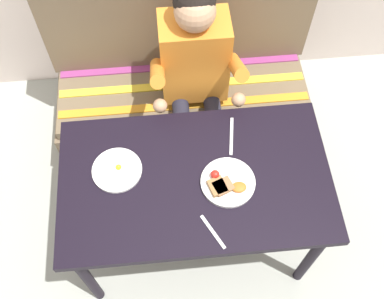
% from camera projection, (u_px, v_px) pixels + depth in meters
% --- Properties ---
extents(ground_plane, '(8.00, 8.00, 0.00)m').
position_uv_depth(ground_plane, '(194.00, 234.00, 2.66)').
color(ground_plane, '#A2A59B').
extents(table, '(1.20, 0.70, 0.73)m').
position_uv_depth(table, '(195.00, 186.00, 2.10)').
color(table, black).
rests_on(table, ground).
extents(couch, '(1.44, 0.56, 1.00)m').
position_uv_depth(couch, '(182.00, 93.00, 2.76)').
color(couch, brown).
rests_on(couch, ground).
extents(person, '(0.45, 0.61, 1.21)m').
position_uv_depth(person, '(196.00, 71.00, 2.31)').
color(person, orange).
rests_on(person, ground).
extents(plate_breakfast, '(0.24, 0.24, 0.05)m').
position_uv_depth(plate_breakfast, '(227.00, 183.00, 2.00)').
color(plate_breakfast, white).
rests_on(plate_breakfast, table).
extents(plate_eggs, '(0.22, 0.22, 0.04)m').
position_uv_depth(plate_eggs, '(117.00, 170.00, 2.04)').
color(plate_eggs, white).
rests_on(plate_eggs, table).
extents(fork, '(0.09, 0.16, 0.00)m').
position_uv_depth(fork, '(213.00, 232.00, 1.90)').
color(fork, silver).
rests_on(fork, table).
extents(knife, '(0.05, 0.20, 0.00)m').
position_uv_depth(knife, '(231.00, 136.00, 2.13)').
color(knife, silver).
rests_on(knife, table).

